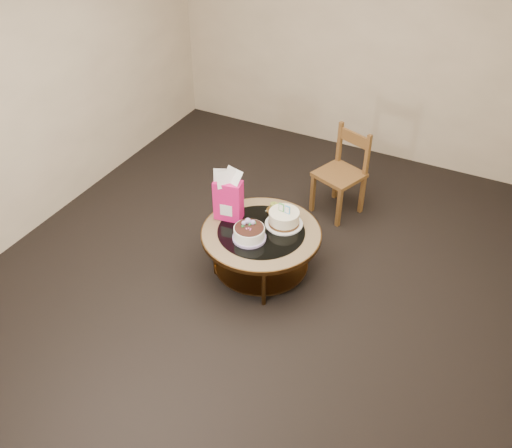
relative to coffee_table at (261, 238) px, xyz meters
The scene contains 8 objects.
ground 0.38m from the coffee_table, 164.05° to the left, with size 5.00×5.00×0.00m, color black.
room_walls 1.16m from the coffee_table, 164.05° to the left, with size 4.52×5.02×2.61m.
coffee_table is the anchor object (origin of this frame).
decorated_cake 0.20m from the coffee_table, 107.00° to the right, with size 0.28×0.28×0.16m.
cream_cake 0.26m from the coffee_table, 52.13° to the left, with size 0.32×0.32×0.20m.
gift_bag 0.46m from the coffee_table, behind, with size 0.25×0.20×0.47m.
pillar_candle 0.31m from the coffee_table, 94.49° to the left, with size 0.14×0.14×0.10m.
dining_chair 1.24m from the coffee_table, 77.07° to the left, with size 0.52×0.52×0.87m.
Camera 1 is at (1.68, -3.37, 3.41)m, focal length 40.00 mm.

